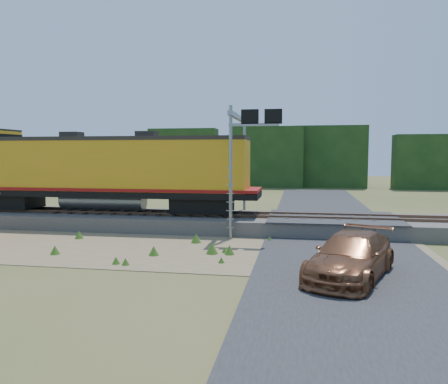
# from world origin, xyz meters

# --- Properties ---
(ground) EXTENTS (140.00, 140.00, 0.00)m
(ground) POSITION_xyz_m (0.00, 0.00, 0.00)
(ground) COLOR #475123
(ground) RESTS_ON ground
(ballast) EXTENTS (70.00, 5.00, 0.80)m
(ballast) POSITION_xyz_m (0.00, 6.00, 0.40)
(ballast) COLOR slate
(ballast) RESTS_ON ground
(rails) EXTENTS (70.00, 1.54, 0.16)m
(rails) POSITION_xyz_m (0.00, 6.00, 0.88)
(rails) COLOR brown
(rails) RESTS_ON ballast
(dirt_shoulder) EXTENTS (26.00, 8.00, 0.03)m
(dirt_shoulder) POSITION_xyz_m (-2.00, 0.50, 0.01)
(dirt_shoulder) COLOR #8C7754
(dirt_shoulder) RESTS_ON ground
(road) EXTENTS (7.00, 66.00, 0.86)m
(road) POSITION_xyz_m (7.00, 0.74, 0.09)
(road) COLOR #38383A
(road) RESTS_ON ground
(tree_line_north) EXTENTS (130.00, 3.00, 6.50)m
(tree_line_north) POSITION_xyz_m (0.00, 38.00, 3.07)
(tree_line_north) COLOR #193714
(tree_line_north) RESTS_ON ground
(weed_clumps) EXTENTS (15.00, 6.20, 0.56)m
(weed_clumps) POSITION_xyz_m (-3.50, 0.10, 0.00)
(weed_clumps) COLOR #38631C
(weed_clumps) RESTS_ON ground
(locomotive) EXTENTS (18.83, 2.87, 4.86)m
(locomotive) POSITION_xyz_m (-6.71, 6.00, 3.36)
(locomotive) COLOR black
(locomotive) RESTS_ON rails
(signal_gantry) EXTENTS (2.65, 6.20, 6.70)m
(signal_gantry) POSITION_xyz_m (2.09, 5.35, 5.05)
(signal_gantry) COLOR gray
(signal_gantry) RESTS_ON ground
(car) EXTENTS (3.99, 5.77, 1.55)m
(car) POSITION_xyz_m (6.95, -3.04, 0.78)
(car) COLOR brown
(car) RESTS_ON ground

